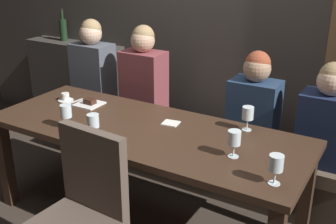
% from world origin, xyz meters
% --- Properties ---
extents(ground, '(9.00, 9.00, 0.00)m').
position_xyz_m(ground, '(0.00, 0.00, 0.00)').
color(ground, '#382D26').
extents(back_counter, '(1.10, 0.28, 0.95)m').
position_xyz_m(back_counter, '(-1.55, 1.04, 0.47)').
color(back_counter, '#38342F').
rests_on(back_counter, ground).
extents(dining_table, '(2.20, 0.84, 0.74)m').
position_xyz_m(dining_table, '(0.00, 0.00, 0.65)').
color(dining_table, '#342217').
rests_on(dining_table, ground).
extents(banquette_bench, '(2.50, 0.44, 0.45)m').
position_xyz_m(banquette_bench, '(0.00, 0.70, 0.23)').
color(banquette_bench, '#40352A').
rests_on(banquette_bench, ground).
extents(chair_near_side, '(0.47, 0.47, 0.98)m').
position_xyz_m(chair_near_side, '(0.06, -0.72, 0.56)').
color(chair_near_side, '#3D281C').
rests_on(chair_near_side, ground).
extents(diner_redhead, '(0.36, 0.24, 0.83)m').
position_xyz_m(diner_redhead, '(-1.02, 0.69, 0.84)').
color(diner_redhead, '#4C515B').
rests_on(diner_redhead, banquette_bench).
extents(diner_bearded, '(0.36, 0.24, 0.83)m').
position_xyz_m(diner_bearded, '(-0.46, 0.69, 0.84)').
color(diner_bearded, brown).
rests_on(diner_bearded, banquette_bench).
extents(diner_far_end, '(0.36, 0.24, 0.74)m').
position_xyz_m(diner_far_end, '(0.52, 0.69, 0.80)').
color(diner_far_end, navy).
rests_on(diner_far_end, banquette_bench).
extents(diner_near_end, '(0.36, 0.24, 0.73)m').
position_xyz_m(diner_near_end, '(1.04, 0.67, 0.79)').
color(diner_near_end, '#192342').
rests_on(diner_near_end, banquette_bench).
extents(wine_bottle_dark_red, '(0.08, 0.08, 0.33)m').
position_xyz_m(wine_bottle_dark_red, '(-1.71, 1.07, 1.07)').
color(wine_bottle_dark_red, black).
rests_on(wine_bottle_dark_red, back_counter).
extents(wine_glass_end_right, '(0.08, 0.08, 0.16)m').
position_xyz_m(wine_glass_end_right, '(0.97, -0.25, 0.85)').
color(wine_glass_end_right, silver).
rests_on(wine_glass_end_right, dining_table).
extents(wine_glass_center_back, '(0.08, 0.08, 0.16)m').
position_xyz_m(wine_glass_center_back, '(-0.45, -0.26, 0.85)').
color(wine_glass_center_back, silver).
rests_on(wine_glass_center_back, dining_table).
extents(wine_glass_end_left, '(0.08, 0.08, 0.16)m').
position_xyz_m(wine_glass_end_left, '(0.60, 0.32, 0.86)').
color(wine_glass_end_left, silver).
rests_on(wine_glass_end_left, dining_table).
extents(wine_glass_far_left, '(0.08, 0.08, 0.16)m').
position_xyz_m(wine_glass_far_left, '(0.67, -0.08, 0.86)').
color(wine_glass_far_left, silver).
rests_on(wine_glass_far_left, dining_table).
extents(wine_glass_far_right, '(0.08, 0.08, 0.16)m').
position_xyz_m(wine_glass_far_right, '(-0.18, -0.30, 0.85)').
color(wine_glass_far_right, silver).
rests_on(wine_glass_far_right, dining_table).
extents(espresso_cup, '(0.12, 0.12, 0.06)m').
position_xyz_m(espresso_cup, '(-0.83, 0.13, 0.77)').
color(espresso_cup, white).
rests_on(espresso_cup, dining_table).
extents(dessert_plate, '(0.19, 0.19, 0.05)m').
position_xyz_m(dessert_plate, '(-0.61, 0.15, 0.75)').
color(dessert_plate, white).
rests_on(dessert_plate, dining_table).
extents(fork_on_table, '(0.04, 0.17, 0.01)m').
position_xyz_m(fork_on_table, '(-0.75, 0.14, 0.74)').
color(fork_on_table, silver).
rests_on(fork_on_table, dining_table).
extents(folded_napkin, '(0.12, 0.11, 0.01)m').
position_xyz_m(folded_napkin, '(0.12, 0.15, 0.74)').
color(folded_napkin, silver).
rests_on(folded_napkin, dining_table).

